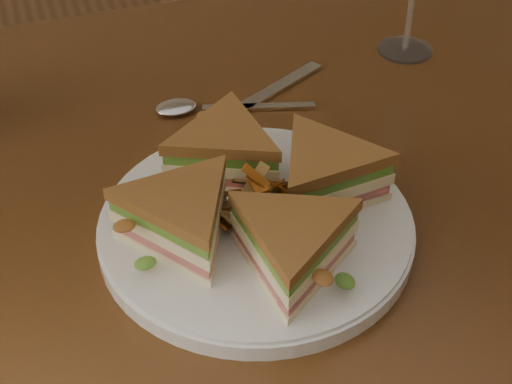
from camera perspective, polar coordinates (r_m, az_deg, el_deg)
table at (r=0.80m, az=-3.56°, el=-3.97°), size 1.20×0.80×0.75m
plate at (r=0.66m, az=0.00°, el=-2.79°), size 0.29×0.29×0.02m
sandwich_wedges at (r=0.63m, az=0.00°, el=-0.35°), size 0.28×0.28×0.06m
crisps_mound at (r=0.64m, az=0.00°, el=-0.62°), size 0.09×0.09×0.05m
spoon at (r=0.82m, az=-4.80°, el=6.74°), size 0.18×0.07×0.01m
knife at (r=0.84m, az=-0.15°, el=7.23°), size 0.20×0.11×0.00m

